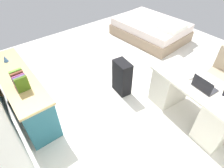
{
  "coord_description": "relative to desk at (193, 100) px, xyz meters",
  "views": [
    {
      "loc": [
        -2.08,
        2.4,
        2.56
      ],
      "look_at": [
        -0.32,
        1.02,
        0.6
      ],
      "focal_mm": 30.11,
      "sensor_mm": 36.0,
      "label": 1
    }
  ],
  "objects": [
    {
      "name": "figurine_small",
      "position": [
        2.35,
        2.09,
        0.43
      ],
      "size": [
        0.08,
        0.08,
        0.11
      ],
      "primitive_type": "cone",
      "color": "#4C7FBF",
      "rests_on": "credenza"
    },
    {
      "name": "computer_mouse",
      "position": [
        0.16,
        0.01,
        0.37
      ],
      "size": [
        0.07,
        0.11,
        0.03
      ],
      "primitive_type": "ellipsoid",
      "rotation": [
        0.0,
        0.0,
        -0.1
      ],
      "color": "white",
      "rests_on": "desk"
    },
    {
      "name": "desk",
      "position": [
        0.0,
        0.0,
        0.0
      ],
      "size": [
        1.5,
        0.8,
        0.74
      ],
      "color": "silver",
      "rests_on": "ground_plane"
    },
    {
      "name": "laptop",
      "position": [
        -0.09,
        0.07,
        0.4
      ],
      "size": [
        0.33,
        0.25,
        0.21
      ],
      "color": "#333338",
      "rests_on": "desk"
    },
    {
      "name": "ground_plane",
      "position": [
        1.24,
        -0.08,
        -0.38
      ],
      "size": [
        6.1,
        6.1,
        0.0
      ],
      "primitive_type": "plane",
      "color": "silver"
    },
    {
      "name": "book_row",
      "position": [
        1.55,
        2.09,
        0.48
      ],
      "size": [
        0.28,
        0.17,
        0.24
      ],
      "color": "#3D5D15",
      "rests_on": "credenza"
    },
    {
      "name": "suitcase_black",
      "position": [
        1.18,
        0.49,
        -0.05
      ],
      "size": [
        0.38,
        0.26,
        0.68
      ],
      "primitive_type": "cube",
      "rotation": [
        0.0,
        0.0,
        -0.12
      ],
      "color": "black",
      "rests_on": "ground_plane"
    },
    {
      "name": "office_chair",
      "position": [
        0.01,
        -0.84,
        0.03
      ],
      "size": [
        0.52,
        0.52,
        0.94
      ],
      "color": "black",
      "rests_on": "ground_plane"
    },
    {
      "name": "credenza",
      "position": [
        1.85,
        2.09,
        -0.01
      ],
      "size": [
        1.8,
        0.48,
        0.76
      ],
      "color": "#235B6B",
      "rests_on": "ground_plane"
    },
    {
      "name": "bed",
      "position": [
        2.4,
        -1.62,
        -0.14
      ],
      "size": [
        1.99,
        1.53,
        0.58
      ],
      "color": "gray",
      "rests_on": "ground_plane"
    }
  ]
}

